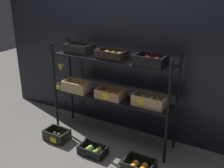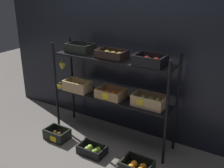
% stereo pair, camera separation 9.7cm
% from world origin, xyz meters
% --- Properties ---
extents(ground_plane, '(10.00, 10.00, 0.00)m').
position_xyz_m(ground_plane, '(0.00, 0.00, 0.00)').
color(ground_plane, '#605B56').
extents(storefront_wall, '(3.93, 0.12, 2.13)m').
position_xyz_m(storefront_wall, '(0.00, 0.37, 1.07)').
color(storefront_wall, black).
rests_on(storefront_wall, ground_plane).
extents(display_rack, '(1.65, 0.36, 1.19)m').
position_xyz_m(display_rack, '(-0.00, -0.00, 0.80)').
color(display_rack, black).
rests_on(display_rack, ground_plane).
extents(crate_ground_kiwi, '(0.31, 0.22, 0.14)m').
position_xyz_m(crate_ground_kiwi, '(-0.58, -0.41, 0.05)').
color(crate_ground_kiwi, black).
rests_on(crate_ground_kiwi, ground_plane).
extents(crate_ground_apple_green, '(0.32, 0.21, 0.11)m').
position_xyz_m(crate_ground_apple_green, '(-0.01, -0.43, 0.04)').
color(crate_ground_apple_green, black).
rests_on(crate_ground_apple_green, ground_plane).
extents(crate_ground_orange, '(0.32, 0.25, 0.12)m').
position_xyz_m(crate_ground_orange, '(0.58, -0.43, 0.05)').
color(crate_ground_orange, black).
rests_on(crate_ground_orange, ground_plane).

